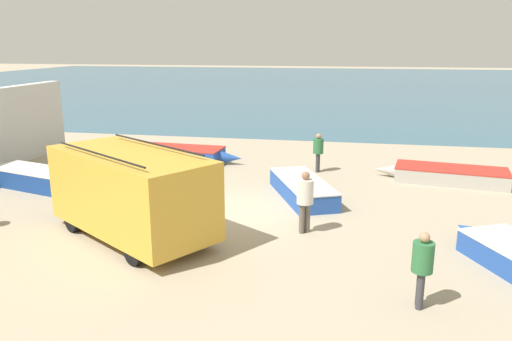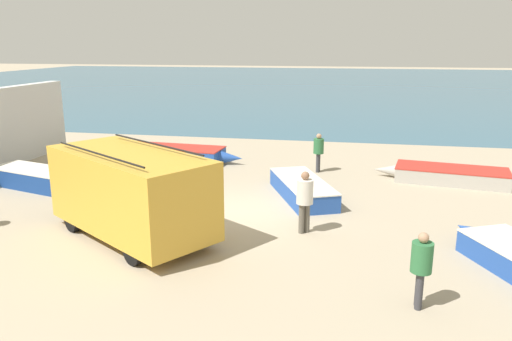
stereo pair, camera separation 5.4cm
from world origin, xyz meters
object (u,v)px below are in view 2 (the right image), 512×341
Objects in this scene: parked_van at (130,191)px; fisherman_2 at (305,196)px; fishing_rowboat_1 at (447,175)px; fisherman_1 at (421,263)px; fishing_rowboat_4 at (176,154)px; fishing_rowboat_2 at (30,177)px; fishing_rowboat_0 at (301,187)px; fisherman_3 at (319,149)px.

parked_van is 4.72m from fisherman_2.
fisherman_1 is at bearing 86.74° from fishing_rowboat_1.
fishing_rowboat_4 reaches higher than fishing_rowboat_1.
fishing_rowboat_2 is 2.40× the size of fisherman_2.
fishing_rowboat_0 is 0.91× the size of fishing_rowboat_1.
fishing_rowboat_1 is at bearing -151.50° from fishing_rowboat_2.
fisherman_3 is at bearing 2.08° from fishing_rowboat_1.
fishing_rowboat_1 is 7.92m from fisherman_2.
fisherman_2 is 6.86m from fisherman_3.
fisherman_1 is at bearing -2.65° from fisherman_2.
fishing_rowboat_1 is 15.60m from fishing_rowboat_2.
fishing_rowboat_2 reaches higher than fishing_rowboat_0.
fishing_rowboat_4 is at bearing 32.28° from fishing_rowboat_0.
fisherman_3 reaches higher than fishing_rowboat_4.
fisherman_1 is 4.48m from fisherman_2.
parked_van is at bearing 114.84° from fishing_rowboat_0.
fisherman_1 is (-2.15, -9.86, 0.67)m from fishing_rowboat_1.
fisherman_3 is (4.43, 8.03, -0.34)m from parked_van.
fisherman_3 reaches higher than fishing_rowboat_1.
fisherman_2 reaches higher than fisherman_1.
fishing_rowboat_0 is 3.53m from fisherman_3.
fisherman_1 is at bearing -179.37° from fishing_rowboat_0.
fishing_rowboat_4 is at bearing 2.53° from fishing_rowboat_1.
fisherman_3 reaches higher than fishing_rowboat_2.
fisherman_2 reaches higher than fisherman_3.
parked_van is at bearing -15.36° from fisherman_1.
fishing_rowboat_4 is 3.56× the size of fisherman_1.
parked_van is 7.11m from fishing_rowboat_2.
parked_van reaches higher than fisherman_1.
fishing_rowboat_1 is at bearing -84.76° from fishing_rowboat_0.
fishing_rowboat_1 is at bearing 103.57° from fisherman_2.
fishing_rowboat_0 is 2.88× the size of fisherman_3.
fishing_rowboat_2 reaches higher than fishing_rowboat_4.
fishing_rowboat_2 is at bearing 70.42° from fishing_rowboat_0.
fishing_rowboat_2 is at bearing 22.00° from fishing_rowboat_1.
parked_van is at bearing -112.71° from fisherman_3.
fishing_rowboat_1 is at bearing -108.26° from parked_van.
fisherman_2 reaches higher than fishing_rowboat_4.
fisherman_1 is at bearing -68.96° from fisherman_3.
fishing_rowboat_1 is (9.36, 7.43, -1.01)m from parked_van.
fishing_rowboat_4 is at bearing -179.99° from fisherman_3.
fishing_rowboat_0 is 2.60× the size of fisherman_2.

